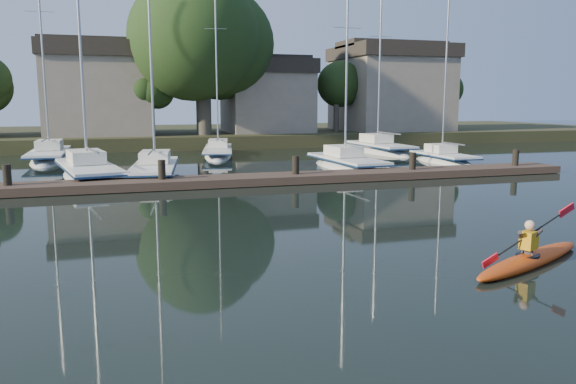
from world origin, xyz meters
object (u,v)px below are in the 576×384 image
object	(u,v)px
sailboat_1	(89,182)
sailboat_4	(443,165)
sailboat_7	(379,156)
sailboat_2	(155,180)
sailboat_5	(50,164)
sailboat_6	(218,158)
sailboat_3	(347,172)
kayak	(530,257)
dock	(231,180)

from	to	relation	value
sailboat_1	sailboat_4	distance (m)	20.29
sailboat_7	sailboat_1	bearing A→B (deg)	-158.21
sailboat_2	sailboat_5	xyz separation A→B (m)	(-5.82, 9.49, -0.01)
sailboat_4	sailboat_5	distance (m)	24.41
sailboat_5	sailboat_6	bearing A→B (deg)	-0.33
sailboat_3	sailboat_4	world-z (taller)	sailboat_3
kayak	dock	distance (m)	14.68
sailboat_1	sailboat_2	xyz separation A→B (m)	(3.12, -0.11, 0.02)
kayak	sailboat_7	world-z (taller)	sailboat_7
dock	sailboat_3	xyz separation A→B (m)	(7.30, 4.17, -0.40)
kayak	sailboat_2	distance (m)	19.52
sailboat_3	sailboat_5	xyz separation A→B (m)	(-16.17, 9.38, 0.00)
sailboat_2	sailboat_3	size ratio (longest dim) A/B	1.13
sailboat_3	sailboat_6	distance (m)	10.85
sailboat_6	kayak	bearing A→B (deg)	-74.17
sailboat_4	sailboat_7	distance (m)	7.22
sailboat_6	sailboat_3	bearing A→B (deg)	-48.40
dock	sailboat_3	size ratio (longest dim) A/B	2.59
sailboat_4	sailboat_5	world-z (taller)	sailboat_5
sailboat_7	dock	bearing A→B (deg)	-138.18
sailboat_2	sailboat_1	bearing A→B (deg)	-173.84
sailboat_1	sailboat_2	bearing A→B (deg)	-12.92
sailboat_5	sailboat_6	xyz separation A→B (m)	(10.66, -0.04, 0.03)
dock	sailboat_6	world-z (taller)	sailboat_6
sailboat_3	sailboat_4	size ratio (longest dim) A/B	1.22
sailboat_7	sailboat_6	bearing A→B (deg)	173.52
sailboat_2	sailboat_7	bearing A→B (deg)	35.30
sailboat_3	sailboat_5	bearing A→B (deg)	147.45
sailboat_2	sailboat_7	world-z (taller)	sailboat_2
sailboat_3	kayak	bearing A→B (deg)	-102.41
sailboat_3	sailboat_6	xyz separation A→B (m)	(-5.51, 9.35, 0.03)
sailboat_3	sailboat_7	size ratio (longest dim) A/B	0.92
sailboat_5	sailboat_4	bearing A→B (deg)	-19.93
sailboat_3	sailboat_6	size ratio (longest dim) A/B	0.91
sailboat_4	sailboat_2	bearing A→B (deg)	-174.81
dock	sailboat_5	distance (m)	16.20
kayak	sailboat_2	bearing A→B (deg)	87.09
dock	sailboat_6	xyz separation A→B (m)	(1.79, 13.52, -0.37)
kayak	sailboat_3	size ratio (longest dim) A/B	0.34
kayak	sailboat_5	world-z (taller)	sailboat_5
dock	sailboat_5	bearing A→B (deg)	123.20
sailboat_1	sailboat_3	size ratio (longest dim) A/B	1.15
sailboat_6	sailboat_7	bearing A→B (deg)	5.88
sailboat_2	sailboat_5	bearing A→B (deg)	129.67
sailboat_4	kayak	bearing A→B (deg)	-116.22
kayak	sailboat_3	world-z (taller)	sailboat_3
kayak	sailboat_1	size ratio (longest dim) A/B	0.29
dock	sailboat_1	size ratio (longest dim) A/B	2.24
kayak	sailboat_3	bearing A→B (deg)	55.69
sailboat_3	sailboat_7	world-z (taller)	sailboat_7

